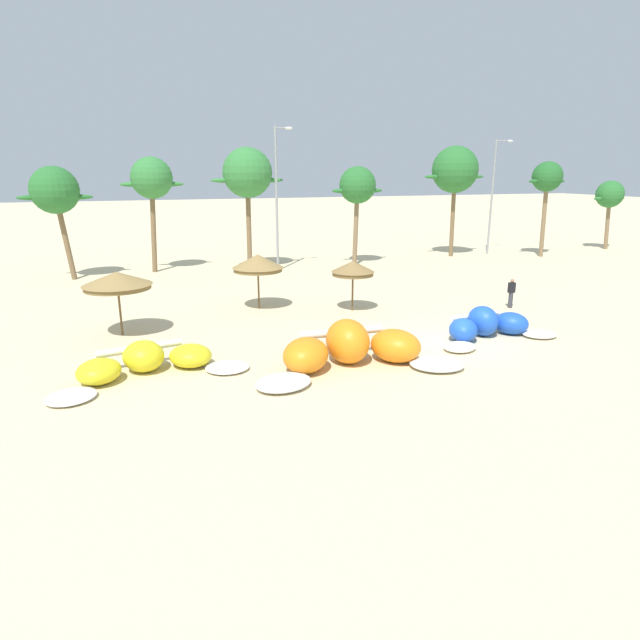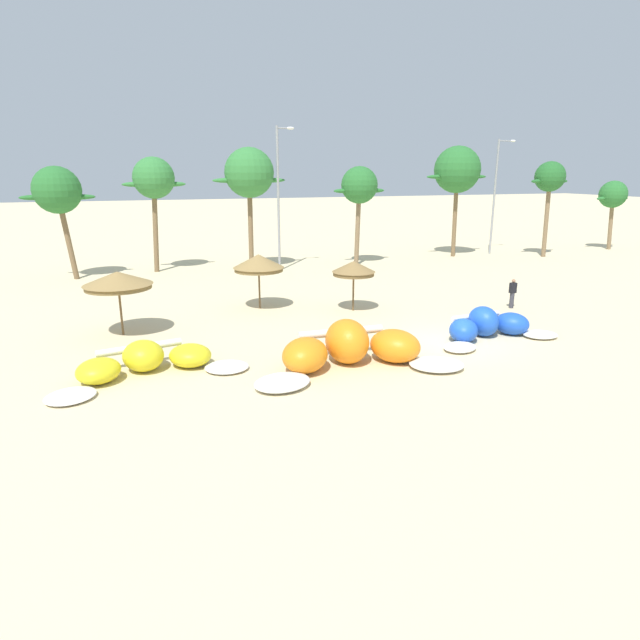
# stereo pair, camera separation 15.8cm
# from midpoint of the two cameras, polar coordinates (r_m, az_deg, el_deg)

# --- Properties ---
(ground_plane) EXTENTS (260.00, 260.00, 0.00)m
(ground_plane) POSITION_cam_midpoint_polar(r_m,az_deg,el_deg) (24.08, 13.35, -2.34)
(ground_plane) COLOR beige
(kite_far_left) EXTENTS (7.37, 4.05, 1.15)m
(kite_far_left) POSITION_cam_midpoint_polar(r_m,az_deg,el_deg) (20.76, -18.26, -4.33)
(kite_far_left) COLOR white
(kite_far_left) RESTS_ON ground
(kite_left) EXTENTS (8.52, 4.03, 1.73)m
(kite_left) POSITION_cam_midpoint_polar(r_m,az_deg,el_deg) (20.47, 3.17, -3.18)
(kite_left) COLOR white
(kite_left) RESTS_ON ground
(kite_left_of_center) EXTENTS (6.32, 3.10, 1.37)m
(kite_left_of_center) POSITION_cam_midpoint_polar(r_m,az_deg,el_deg) (25.11, 17.27, -0.64)
(kite_left_of_center) COLOR white
(kite_left_of_center) RESTS_ON ground
(beach_umbrella_near_van) EXTENTS (3.05, 3.05, 2.94)m
(beach_umbrella_near_van) POSITION_cam_midpoint_polar(r_m,az_deg,el_deg) (25.56, -21.02, 3.96)
(beach_umbrella_near_van) COLOR brown
(beach_umbrella_near_van) RESTS_ON ground
(beach_umbrella_middle) EXTENTS (2.74, 2.74, 2.98)m
(beach_umbrella_middle) POSITION_cam_midpoint_polar(r_m,az_deg,el_deg) (28.89, -6.82, 6.08)
(beach_umbrella_middle) COLOR brown
(beach_umbrella_middle) RESTS_ON ground
(beach_umbrella_near_palms) EXTENTS (2.29, 2.29, 2.69)m
(beach_umbrella_near_palms) POSITION_cam_midpoint_polar(r_m,az_deg,el_deg) (28.38, 3.38, 5.54)
(beach_umbrella_near_palms) COLOR brown
(beach_umbrella_near_palms) RESTS_ON ground
(person_near_kites) EXTENTS (0.36, 0.24, 1.62)m
(person_near_kites) POSITION_cam_midpoint_polar(r_m,az_deg,el_deg) (31.00, 19.59, 2.72)
(person_near_kites) COLOR #383842
(person_near_kites) RESTS_ON ground
(palm_leftmost) EXTENTS (4.70, 3.13, 7.61)m
(palm_leftmost) POSITION_cam_midpoint_polar(r_m,az_deg,el_deg) (40.48, -26.56, 12.18)
(palm_leftmost) COLOR brown
(palm_leftmost) RESTS_ON ground
(palm_left) EXTENTS (4.44, 2.96, 8.27)m
(palm_left) POSITION_cam_midpoint_polar(r_m,az_deg,el_deg) (41.34, -17.63, 14.09)
(palm_left) COLOR brown
(palm_left) RESTS_ON ground
(palm_left_of_gap) EXTENTS (5.42, 3.61, 8.96)m
(palm_left_of_gap) POSITION_cam_midpoint_polar(r_m,az_deg,el_deg) (40.65, -7.87, 15.21)
(palm_left_of_gap) COLOR brown
(palm_left_of_gap) RESTS_ON ground
(palm_center_left) EXTENTS (4.26, 2.84, 7.65)m
(palm_center_left) POSITION_cam_midpoint_polar(r_m,az_deg,el_deg) (42.61, 3.91, 14.03)
(palm_center_left) COLOR #7F6647
(palm_center_left) RESTS_ON ground
(palm_center_right) EXTENTS (5.87, 3.91, 9.35)m
(palm_center_right) POSITION_cam_midpoint_polar(r_m,az_deg,el_deg) (48.42, 14.13, 15.23)
(palm_center_right) COLOR brown
(palm_center_right) RESTS_ON ground
(palm_right_of_gap) EXTENTS (3.78, 2.52, 8.08)m
(palm_right_of_gap) POSITION_cam_midpoint_polar(r_m,az_deg,el_deg) (50.62, 23.00, 13.70)
(palm_right_of_gap) COLOR #7F6647
(palm_right_of_gap) RESTS_ON ground
(palm_right) EXTENTS (3.75, 2.50, 6.43)m
(palm_right) POSITION_cam_midpoint_polar(r_m,az_deg,el_deg) (58.25, 28.46, 11.61)
(palm_right) COLOR #7F6647
(palm_right) RESTS_ON ground
(lamppost_west) EXTENTS (1.37, 0.24, 10.36)m
(lamppost_west) POSITION_cam_midpoint_polar(r_m,az_deg,el_deg) (40.16, -4.67, 13.31)
(lamppost_west) COLOR gray
(lamppost_west) RESTS_ON ground
(lamppost_west_center) EXTENTS (1.83, 0.24, 9.95)m
(lamppost_west_center) POSITION_cam_midpoint_polar(r_m,az_deg,el_deg) (51.00, 17.95, 12.92)
(lamppost_west_center) COLOR gray
(lamppost_west_center) RESTS_ON ground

